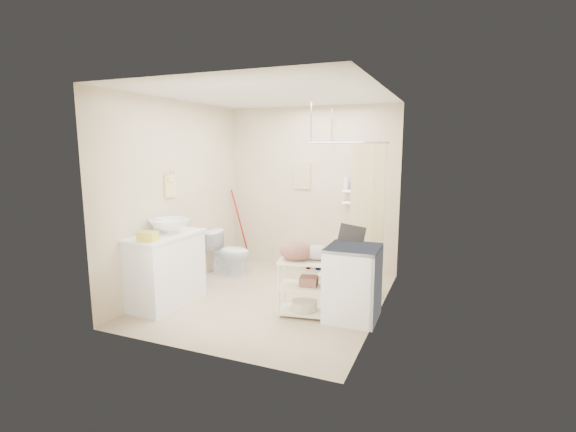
% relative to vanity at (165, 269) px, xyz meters
% --- Properties ---
extents(floor, '(3.20, 3.20, 0.00)m').
position_rel_vanity_xyz_m(floor, '(1.16, 0.66, -0.45)').
color(floor, '#BCAB8D').
rests_on(floor, ground).
extents(ceiling, '(2.80, 3.20, 0.04)m').
position_rel_vanity_xyz_m(ceiling, '(1.16, 0.66, 2.15)').
color(ceiling, silver).
rests_on(ceiling, ground).
extents(wall_back, '(2.80, 0.04, 2.60)m').
position_rel_vanity_xyz_m(wall_back, '(1.16, 2.26, 0.85)').
color(wall_back, beige).
rests_on(wall_back, ground).
extents(wall_front, '(2.80, 0.04, 2.60)m').
position_rel_vanity_xyz_m(wall_front, '(1.16, -0.94, 0.85)').
color(wall_front, beige).
rests_on(wall_front, ground).
extents(wall_left, '(0.04, 3.20, 2.60)m').
position_rel_vanity_xyz_m(wall_left, '(-0.24, 0.66, 0.85)').
color(wall_left, beige).
rests_on(wall_left, ground).
extents(wall_right, '(0.04, 3.20, 2.60)m').
position_rel_vanity_xyz_m(wall_right, '(2.56, 0.66, 0.85)').
color(wall_right, beige).
rests_on(wall_right, ground).
extents(vanity, '(0.62, 1.05, 0.90)m').
position_rel_vanity_xyz_m(vanity, '(0.00, 0.00, 0.00)').
color(vanity, white).
rests_on(vanity, ground).
extents(sink, '(0.50, 0.50, 0.17)m').
position_rel_vanity_xyz_m(sink, '(0.02, 0.10, 0.54)').
color(sink, white).
rests_on(sink, vanity).
extents(counter_basket, '(0.22, 0.18, 0.11)m').
position_rel_vanity_xyz_m(counter_basket, '(0.08, -0.38, 0.50)').
color(counter_basket, gold).
rests_on(counter_basket, vanity).
extents(floor_basket, '(0.32, 0.27, 0.15)m').
position_rel_vanity_xyz_m(floor_basket, '(0.11, -0.33, -0.37)').
color(floor_basket, yellow).
rests_on(floor_basket, ground).
extents(toilet, '(0.67, 0.39, 0.68)m').
position_rel_vanity_xyz_m(toilet, '(0.12, 1.39, -0.11)').
color(toilet, silver).
rests_on(toilet, ground).
extents(mop, '(0.12, 0.12, 1.24)m').
position_rel_vanity_xyz_m(mop, '(-0.15, 2.19, 0.17)').
color(mop, '#A8100C').
rests_on(mop, ground).
extents(potted_plant_a, '(0.21, 0.16, 0.37)m').
position_rel_vanity_xyz_m(potted_plant_a, '(1.16, 2.11, -0.26)').
color(potted_plant_a, brown).
rests_on(potted_plant_a, ground).
extents(potted_plant_b, '(0.19, 0.15, 0.33)m').
position_rel_vanity_xyz_m(potted_plant_b, '(1.36, 2.12, -0.28)').
color(potted_plant_b, brown).
rests_on(potted_plant_b, ground).
extents(hanging_towel, '(0.28, 0.03, 0.42)m').
position_rel_vanity_xyz_m(hanging_towel, '(1.01, 2.24, 1.05)').
color(hanging_towel, beige).
rests_on(hanging_towel, wall_back).
extents(towel_ring, '(0.04, 0.22, 0.34)m').
position_rel_vanity_xyz_m(towel_ring, '(-0.22, 0.46, 1.02)').
color(towel_ring, '#FADD8C').
rests_on(towel_ring, wall_left).
extents(tp_holder, '(0.08, 0.12, 0.14)m').
position_rel_vanity_xyz_m(tp_holder, '(-0.20, 0.71, 0.27)').
color(tp_holder, silver).
rests_on(tp_holder, wall_left).
extents(shower, '(1.10, 1.10, 2.10)m').
position_rel_vanity_xyz_m(shower, '(2.01, 1.71, 0.60)').
color(shower, silver).
rests_on(shower, ground).
extents(shampoo_bottle_a, '(0.10, 0.10, 0.22)m').
position_rel_vanity_xyz_m(shampoo_bottle_a, '(1.76, 2.18, 0.98)').
color(shampoo_bottle_a, white).
rests_on(shampoo_bottle_a, shower).
extents(shampoo_bottle_b, '(0.09, 0.09, 0.16)m').
position_rel_vanity_xyz_m(shampoo_bottle_b, '(1.86, 2.20, 0.95)').
color(shampoo_bottle_b, '#435EAF').
rests_on(shampoo_bottle_b, shower).
extents(washing_machine, '(0.59, 0.61, 0.85)m').
position_rel_vanity_xyz_m(washing_machine, '(2.30, 0.44, -0.02)').
color(washing_machine, white).
rests_on(washing_machine, ground).
extents(laundry_rack, '(0.63, 0.43, 0.81)m').
position_rel_vanity_xyz_m(laundry_rack, '(1.76, 0.31, -0.05)').
color(laundry_rack, white).
rests_on(laundry_rack, ground).
extents(ironing_board, '(0.31, 0.11, 1.09)m').
position_rel_vanity_xyz_m(ironing_board, '(2.16, 0.59, 0.09)').
color(ironing_board, black).
rests_on(ironing_board, ground).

